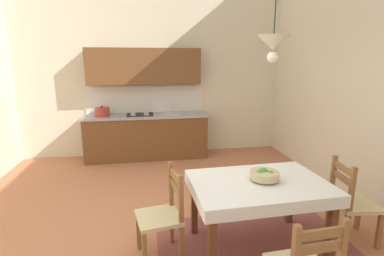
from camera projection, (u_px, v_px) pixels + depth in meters
name	position (u px, v px, depth m)	size (l,w,h in m)	color
ground_plane	(170.00, 239.00, 3.34)	(5.99, 6.89, 0.10)	#B7704C
wall_back	(153.00, 55.00, 5.94)	(5.99, 0.12, 4.14)	beige
area_rug	(259.00, 252.00, 3.03)	(2.10, 1.60, 0.01)	brown
kitchen_cabinetry	(146.00, 116.00, 5.86)	(2.45, 0.63, 2.20)	brown
dining_table	(259.00, 193.00, 2.98)	(1.42, 1.00, 0.75)	brown
dining_chair_window_side	(352.00, 203.00, 3.16)	(0.47, 0.47, 0.93)	#D1BC89
dining_chair_tv_side	(163.00, 216.00, 2.90)	(0.48, 0.48, 0.93)	#D1BC89
fruit_bowl	(264.00, 175.00, 2.97)	(0.30, 0.30, 0.12)	tan
pendant_lamp	(273.00, 44.00, 2.81)	(0.32, 0.32, 0.80)	black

